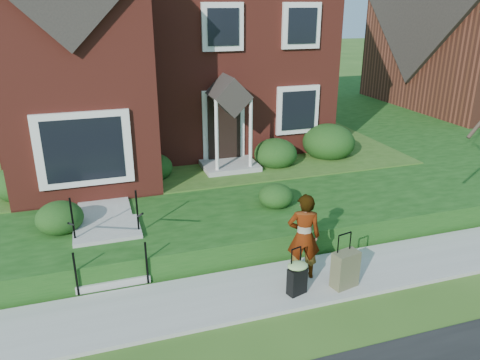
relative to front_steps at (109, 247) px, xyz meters
name	(u,v)px	position (x,y,z in m)	size (l,w,h in m)	color
ground	(251,293)	(2.50, -1.84, -0.47)	(120.00, 120.00, 0.00)	#2D5119
sidewalk	(251,292)	(2.50, -1.84, -0.43)	(60.00, 1.60, 0.08)	#9E9B93
terrace	(255,127)	(6.50, 9.06, -0.17)	(44.00, 20.00, 0.60)	#143E11
walkway	(101,187)	(0.00, 3.16, 0.16)	(1.20, 6.00, 0.06)	#9E9B93
main_house	(152,2)	(2.29, 7.76, 4.79)	(10.40, 10.20, 9.40)	maroon
front_steps	(109,247)	(0.00, 0.00, 0.00)	(1.40, 2.02, 1.50)	#9E9B93
foundation_shrubs	(225,158)	(3.44, 3.16, 0.61)	(10.48, 4.38, 1.16)	#0F3310
woman	(304,236)	(3.63, -1.69, 0.49)	(0.65, 0.43, 1.78)	#999999
suitcase_black	(297,276)	(3.28, -2.21, -0.03)	(0.47, 0.42, 0.95)	black
suitcase_olive	(345,269)	(4.26, -2.27, -0.03)	(0.56, 0.39, 1.10)	brown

